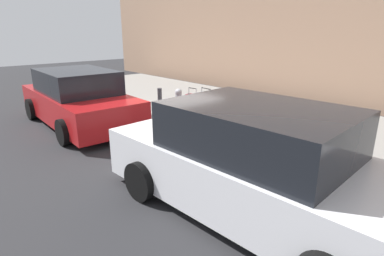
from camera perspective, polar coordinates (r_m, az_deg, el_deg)
ground_plane at (r=9.08m, az=-4.67°, el=0.72°), size 40.00×40.00×0.00m
sidewalk_curb at (r=10.71m, az=5.99°, el=3.66°), size 18.00×5.00×0.14m
suitcase_red_0 at (r=7.08m, az=17.84°, el=-0.92°), size 0.40×0.22×0.73m
suitcase_navy_1 at (r=7.42m, az=14.37°, el=-0.37°), size 0.49×0.24×0.58m
suitcase_silver_2 at (r=7.63m, az=10.70°, el=0.54°), size 0.36×0.23×0.87m
suitcase_olive_3 at (r=7.97m, az=8.38°, el=2.13°), size 0.40×0.21×0.83m
suitcase_teal_4 at (r=8.28m, az=5.14°, el=2.80°), size 0.51×0.23×0.82m
suitcase_black_5 at (r=8.71m, az=2.53°, el=3.29°), size 0.44×0.24×0.96m
suitcase_maroon_6 at (r=9.04m, az=0.08°, el=3.94°), size 0.36×0.27×0.91m
fire_hydrant at (r=9.55m, az=-2.47°, el=4.99°), size 0.39×0.21×0.78m
bollard_post at (r=10.06m, az=-5.90°, el=5.25°), size 0.14×0.14×0.71m
parked_car_white_0 at (r=4.58m, az=11.50°, el=-6.61°), size 4.84×2.30×1.63m
parked_car_red_1 at (r=9.43m, az=-20.01°, el=4.94°), size 4.76×2.24×1.56m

